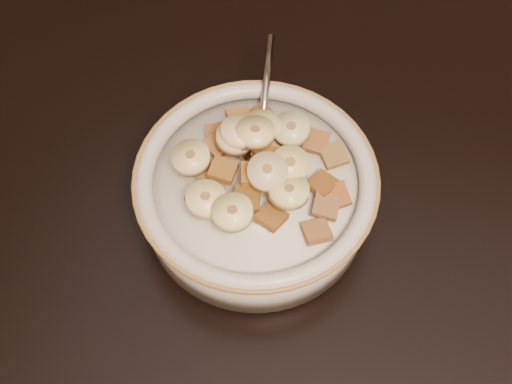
# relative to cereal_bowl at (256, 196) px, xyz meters

# --- Properties ---
(cereal_bowl) EXTENTS (0.19, 0.19, 0.05)m
(cereal_bowl) POSITION_rel_cereal_bowl_xyz_m (0.00, 0.00, 0.00)
(cereal_bowl) COLOR #BDB7B0
(cereal_bowl) RESTS_ON table
(milk) EXTENTS (0.16, 0.16, 0.00)m
(milk) POSITION_rel_cereal_bowl_xyz_m (0.00, 0.00, 0.02)
(milk) COLOR beige
(milk) RESTS_ON cereal_bowl
(spoon) EXTENTS (0.04, 0.05, 0.01)m
(spoon) POSITION_rel_cereal_bowl_xyz_m (-0.00, 0.03, 0.03)
(spoon) COLOR gray
(spoon) RESTS_ON cereal_bowl
(cereal_square_0) EXTENTS (0.02, 0.02, 0.01)m
(cereal_square_0) POSITION_rel_cereal_bowl_xyz_m (-0.00, -0.03, 0.04)
(cereal_square_0) COLOR brown
(cereal_square_0) RESTS_ON milk
(cereal_square_1) EXTENTS (0.02, 0.02, 0.01)m
(cereal_square_1) POSITION_rel_cereal_bowl_xyz_m (0.06, -0.02, 0.03)
(cereal_square_1) COLOR #925D31
(cereal_square_1) RESTS_ON milk
(cereal_square_2) EXTENTS (0.03, 0.03, 0.01)m
(cereal_square_2) POSITION_rel_cereal_bowl_xyz_m (-0.03, 0.05, 0.03)
(cereal_square_2) COLOR #985B1E
(cereal_square_2) RESTS_ON milk
(cereal_square_3) EXTENTS (0.03, 0.03, 0.01)m
(cereal_square_3) POSITION_rel_cereal_bowl_xyz_m (0.02, -0.04, 0.04)
(cereal_square_3) COLOR brown
(cereal_square_3) RESTS_ON milk
(cereal_square_4) EXTENTS (0.03, 0.03, 0.01)m
(cereal_square_4) POSITION_rel_cereal_bowl_xyz_m (-0.04, -0.03, 0.03)
(cereal_square_4) COLOR olive
(cereal_square_4) RESTS_ON milk
(cereal_square_5) EXTENTS (0.02, 0.02, 0.01)m
(cereal_square_5) POSITION_rel_cereal_bowl_xyz_m (0.02, 0.01, 0.04)
(cereal_square_5) COLOR brown
(cereal_square_5) RESTS_ON milk
(cereal_square_6) EXTENTS (0.02, 0.02, 0.01)m
(cereal_square_6) POSITION_rel_cereal_bowl_xyz_m (-0.04, -0.01, 0.03)
(cereal_square_6) COLOR olive
(cereal_square_6) RESTS_ON milk
(cereal_square_7) EXTENTS (0.03, 0.03, 0.01)m
(cereal_square_7) POSITION_rel_cereal_bowl_xyz_m (-0.02, 0.03, 0.04)
(cereal_square_7) COLOR brown
(cereal_square_7) RESTS_ON milk
(cereal_square_8) EXTENTS (0.02, 0.02, 0.01)m
(cereal_square_8) POSITION_rel_cereal_bowl_xyz_m (0.03, 0.00, 0.04)
(cereal_square_8) COLOR brown
(cereal_square_8) RESTS_ON milk
(cereal_square_9) EXTENTS (0.03, 0.03, 0.01)m
(cereal_square_9) POSITION_rel_cereal_bowl_xyz_m (-0.01, 0.06, 0.03)
(cereal_square_9) COLOR brown
(cereal_square_9) RESTS_ON milk
(cereal_square_10) EXTENTS (0.02, 0.02, 0.01)m
(cereal_square_10) POSITION_rel_cereal_bowl_xyz_m (-0.03, -0.01, 0.04)
(cereal_square_10) COLOR brown
(cereal_square_10) RESTS_ON milk
(cereal_square_11) EXTENTS (0.03, 0.03, 0.01)m
(cereal_square_11) POSITION_rel_cereal_bowl_xyz_m (0.01, 0.01, 0.05)
(cereal_square_11) COLOR brown
(cereal_square_11) RESTS_ON milk
(cereal_square_12) EXTENTS (0.02, 0.02, 0.01)m
(cereal_square_12) POSITION_rel_cereal_bowl_xyz_m (0.00, -0.01, 0.05)
(cereal_square_12) COLOR brown
(cereal_square_12) RESTS_ON milk
(cereal_square_13) EXTENTS (0.03, 0.03, 0.01)m
(cereal_square_13) POSITION_rel_cereal_bowl_xyz_m (-0.04, 0.03, 0.03)
(cereal_square_13) COLOR #94541C
(cereal_square_13) RESTS_ON milk
(cereal_square_14) EXTENTS (0.03, 0.03, 0.01)m
(cereal_square_14) POSITION_rel_cereal_bowl_xyz_m (0.01, 0.01, 0.04)
(cereal_square_14) COLOR #935121
(cereal_square_14) RESTS_ON milk
(cereal_square_15) EXTENTS (0.02, 0.02, 0.01)m
(cereal_square_15) POSITION_rel_cereal_bowl_xyz_m (-0.03, -0.02, 0.04)
(cereal_square_15) COLOR brown
(cereal_square_15) RESTS_ON milk
(cereal_square_16) EXTENTS (0.03, 0.03, 0.01)m
(cereal_square_16) POSITION_rel_cereal_bowl_xyz_m (0.06, 0.04, 0.03)
(cereal_square_16) COLOR brown
(cereal_square_16) RESTS_ON milk
(cereal_square_17) EXTENTS (0.03, 0.03, 0.01)m
(cereal_square_17) POSITION_rel_cereal_bowl_xyz_m (0.06, -0.04, 0.03)
(cereal_square_17) COLOR brown
(cereal_square_17) RESTS_ON milk
(cereal_square_18) EXTENTS (0.03, 0.03, 0.01)m
(cereal_square_18) POSITION_rel_cereal_bowl_xyz_m (-0.02, 0.04, 0.03)
(cereal_square_18) COLOR brown
(cereal_square_18) RESTS_ON milk
(cereal_square_19) EXTENTS (0.03, 0.03, 0.01)m
(cereal_square_19) POSITION_rel_cereal_bowl_xyz_m (-0.02, 0.03, 0.04)
(cereal_square_19) COLOR brown
(cereal_square_19) RESTS_ON milk
(cereal_square_20) EXTENTS (0.03, 0.03, 0.01)m
(cereal_square_20) POSITION_rel_cereal_bowl_xyz_m (0.05, 0.00, 0.03)
(cereal_square_20) COLOR brown
(cereal_square_20) RESTS_ON milk
(cereal_square_21) EXTENTS (0.03, 0.03, 0.01)m
(cereal_square_21) POSITION_rel_cereal_bowl_xyz_m (-0.04, 0.02, 0.03)
(cereal_square_21) COLOR #965F30
(cereal_square_21) RESTS_ON milk
(cereal_square_22) EXTENTS (0.02, 0.02, 0.01)m
(cereal_square_22) POSITION_rel_cereal_bowl_xyz_m (-0.01, 0.05, 0.03)
(cereal_square_22) COLOR brown
(cereal_square_22) RESTS_ON milk
(cereal_square_23) EXTENTS (0.02, 0.02, 0.01)m
(cereal_square_23) POSITION_rel_cereal_bowl_xyz_m (0.04, 0.04, 0.03)
(cereal_square_23) COLOR brown
(cereal_square_23) RESTS_ON milk
(cereal_square_24) EXTENTS (0.03, 0.03, 0.01)m
(cereal_square_24) POSITION_rel_cereal_bowl_xyz_m (0.01, 0.01, 0.04)
(cereal_square_24) COLOR brown
(cereal_square_24) RESTS_ON milk
(cereal_square_25) EXTENTS (0.03, 0.03, 0.01)m
(cereal_square_25) POSITION_rel_cereal_bowl_xyz_m (0.07, -0.00, 0.03)
(cereal_square_25) COLOR brown
(cereal_square_25) RESTS_ON milk
(banana_slice_0) EXTENTS (0.04, 0.04, 0.01)m
(banana_slice_0) POSITION_rel_cereal_bowl_xyz_m (-0.02, 0.03, 0.05)
(banana_slice_0) COLOR beige
(banana_slice_0) RESTS_ON milk
(banana_slice_1) EXTENTS (0.04, 0.04, 0.02)m
(banana_slice_1) POSITION_rel_cereal_bowl_xyz_m (0.01, -0.01, 0.06)
(banana_slice_1) COLOR beige
(banana_slice_1) RESTS_ON milk
(banana_slice_2) EXTENTS (0.04, 0.04, 0.02)m
(banana_slice_2) POSITION_rel_cereal_bowl_xyz_m (-0.01, 0.03, 0.06)
(banana_slice_2) COLOR #F7DA88
(banana_slice_2) RESTS_ON milk
(banana_slice_3) EXTENTS (0.04, 0.04, 0.01)m
(banana_slice_3) POSITION_rel_cereal_bowl_xyz_m (-0.00, 0.04, 0.05)
(banana_slice_3) COLOR #DCC881
(banana_slice_3) RESTS_ON milk
(banana_slice_4) EXTENTS (0.04, 0.04, 0.02)m
(banana_slice_4) POSITION_rel_cereal_bowl_xyz_m (0.03, -0.02, 0.05)
(banana_slice_4) COLOR #F5D88C
(banana_slice_4) RESTS_ON milk
(banana_slice_5) EXTENTS (0.04, 0.04, 0.01)m
(banana_slice_5) POSITION_rel_cereal_bowl_xyz_m (-0.02, 0.02, 0.05)
(banana_slice_5) COLOR #FADD98
(banana_slice_5) RESTS_ON milk
(banana_slice_6) EXTENTS (0.04, 0.04, 0.01)m
(banana_slice_6) POSITION_rel_cereal_bowl_xyz_m (0.03, 0.01, 0.05)
(banana_slice_6) COLOR #DDC679
(banana_slice_6) RESTS_ON milk
(banana_slice_7) EXTENTS (0.04, 0.04, 0.01)m
(banana_slice_7) POSITION_rel_cereal_bowl_xyz_m (0.02, 0.04, 0.05)
(banana_slice_7) COLOR #CCC47B
(banana_slice_7) RESTS_ON milk
(banana_slice_8) EXTENTS (0.04, 0.04, 0.01)m
(banana_slice_8) POSITION_rel_cereal_bowl_xyz_m (-0.01, -0.04, 0.05)
(banana_slice_8) COLOR #FFF49E
(banana_slice_8) RESTS_ON milk
(banana_slice_9) EXTENTS (0.04, 0.04, 0.01)m
(banana_slice_9) POSITION_rel_cereal_bowl_xyz_m (-0.02, 0.02, 0.05)
(banana_slice_9) COLOR #DEBF76
(banana_slice_9) RESTS_ON milk
(banana_slice_10) EXTENTS (0.04, 0.04, 0.01)m
(banana_slice_10) POSITION_rel_cereal_bowl_xyz_m (-0.03, -0.04, 0.05)
(banana_slice_10) COLOR #FEE784
(banana_slice_10) RESTS_ON milk
(banana_slice_11) EXTENTS (0.04, 0.04, 0.01)m
(banana_slice_11) POSITION_rel_cereal_bowl_xyz_m (-0.05, -0.00, 0.05)
(banana_slice_11) COLOR #CEC17E
(banana_slice_11) RESTS_ON milk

